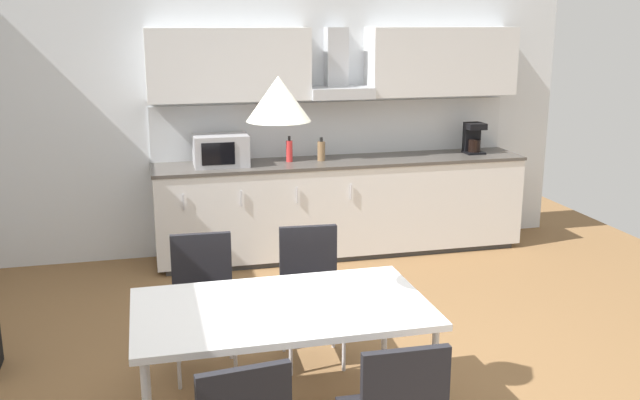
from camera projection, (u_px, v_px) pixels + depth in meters
name	position (u px, v px, depth m)	size (l,w,h in m)	color
ground_plane	(329.00, 394.00, 4.29)	(7.75, 8.54, 0.02)	brown
wall_back	(251.00, 106.00, 6.67)	(6.20, 0.10, 2.78)	silver
kitchen_counter	(341.00, 206.00, 6.76)	(3.49, 0.62, 0.91)	#333333
backsplash_tile	(334.00, 128.00, 6.85)	(3.47, 0.02, 0.51)	silver
upper_wall_cabinets	(339.00, 64.00, 6.55)	(3.47, 0.40, 0.64)	silver
microwave	(221.00, 150.00, 6.35)	(0.48, 0.35, 0.28)	#ADADB2
coffee_maker	(473.00, 138.00, 6.95)	(0.18, 0.19, 0.30)	black
bottle_red	(289.00, 151.00, 6.54)	(0.06, 0.06, 0.24)	red
bottle_brown	(321.00, 151.00, 6.59)	(0.07, 0.07, 0.22)	brown
dining_table	(281.00, 313.00, 3.74)	(1.54, 0.88, 0.73)	white
chair_far_right	(311.00, 280.00, 4.63)	(0.43, 0.43, 0.87)	black
chair_far_left	(203.00, 290.00, 4.47)	(0.42, 0.42, 0.87)	black
pendant_lamp	(278.00, 99.00, 3.46)	(0.32, 0.32, 0.22)	silver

